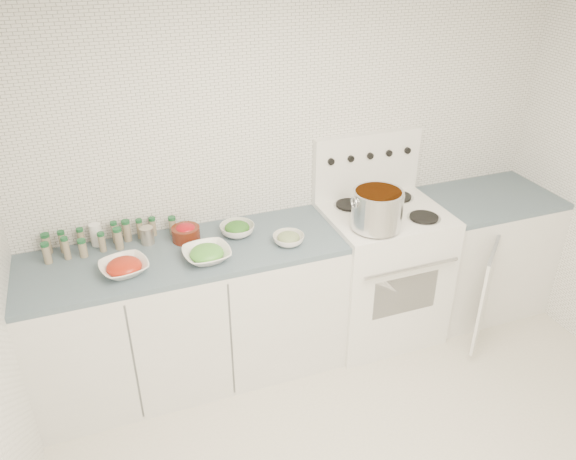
# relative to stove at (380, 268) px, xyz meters

# --- Properties ---
(room_walls) EXTENTS (3.54, 3.04, 2.52)m
(room_walls) POSITION_rel_stove_xyz_m (-0.48, -1.19, 1.06)
(room_walls) COLOR white
(room_walls) RESTS_ON ground
(counter_left) EXTENTS (1.85, 0.62, 0.90)m
(counter_left) POSITION_rel_stove_xyz_m (-1.30, 0.00, -0.05)
(counter_left) COLOR white
(counter_left) RESTS_ON ground
(stove) EXTENTS (0.76, 0.70, 1.36)m
(stove) POSITION_rel_stove_xyz_m (0.00, 0.00, 0.00)
(stove) COLOR white
(stove) RESTS_ON ground
(counter_right) EXTENTS (0.89, 0.90, 0.90)m
(counter_right) POSITION_rel_stove_xyz_m (0.82, -0.00, -0.05)
(counter_right) COLOR white
(counter_right) RESTS_ON ground
(stock_pot) EXTENTS (0.33, 0.30, 0.23)m
(stock_pot) POSITION_rel_stove_xyz_m (-0.17, -0.18, 0.58)
(stock_pot) COLOR silver
(stock_pot) RESTS_ON stove
(bowl_tomato) EXTENTS (0.30, 0.30, 0.09)m
(bowl_tomato) POSITION_rel_stove_xyz_m (-1.64, -0.10, 0.44)
(bowl_tomato) COLOR white
(bowl_tomato) RESTS_ON counter_left
(bowl_snowpea) EXTENTS (0.28, 0.28, 0.09)m
(bowl_snowpea) POSITION_rel_stove_xyz_m (-1.20, -0.12, 0.44)
(bowl_snowpea) COLOR white
(bowl_snowpea) RESTS_ON counter_left
(bowl_broccoli) EXTENTS (0.21, 0.21, 0.08)m
(bowl_broccoli) POSITION_rel_stove_xyz_m (-0.96, 0.09, 0.44)
(bowl_broccoli) COLOR white
(bowl_broccoli) RESTS_ON counter_left
(bowl_zucchini) EXTENTS (0.19, 0.19, 0.07)m
(bowl_zucchini) POSITION_rel_stove_xyz_m (-0.71, -0.12, 0.44)
(bowl_zucchini) COLOR white
(bowl_zucchini) RESTS_ON counter_left
(bowl_pepper) EXTENTS (0.17, 0.17, 0.10)m
(bowl_pepper) POSITION_rel_stove_xyz_m (-1.26, 0.14, 0.45)
(bowl_pepper) COLOR #521B0E
(bowl_pepper) RESTS_ON counter_left
(salt_canister) EXTENTS (0.07, 0.07, 0.13)m
(salt_canister) POSITION_rel_stove_xyz_m (-1.76, 0.26, 0.47)
(salt_canister) COLOR white
(salt_canister) RESTS_ON counter_left
(tin_can) EXTENTS (0.08, 0.08, 0.10)m
(tin_can) POSITION_rel_stove_xyz_m (-1.48, 0.18, 0.46)
(tin_can) COLOR #AEA193
(tin_can) RESTS_ON counter_left
(spice_cluster) EXTENTS (0.76, 0.16, 0.14)m
(spice_cluster) POSITION_rel_stove_xyz_m (-1.74, 0.22, 0.47)
(spice_cluster) COLOR gray
(spice_cluster) RESTS_ON counter_left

